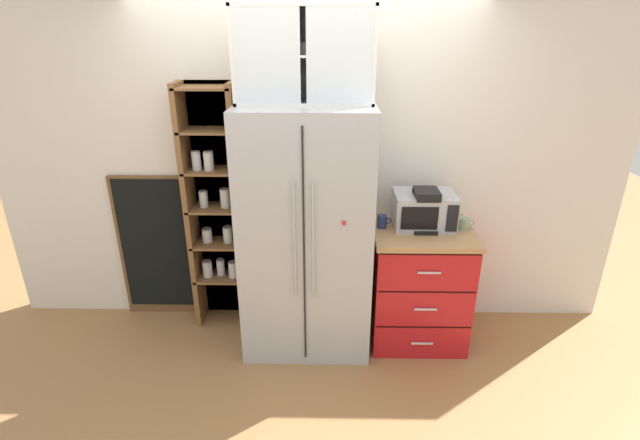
# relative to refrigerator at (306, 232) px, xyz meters

# --- Properties ---
(ground_plane) EXTENTS (10.63, 10.63, 0.00)m
(ground_plane) POSITION_rel_refrigerator_xyz_m (-0.00, 0.00, -0.92)
(ground_plane) COLOR #9E7042
(wall_back_cream) EXTENTS (4.94, 0.10, 2.55)m
(wall_back_cream) POSITION_rel_refrigerator_xyz_m (-0.00, 0.40, 0.35)
(wall_back_cream) COLOR silver
(wall_back_cream) RESTS_ON ground
(refrigerator) EXTENTS (0.93, 0.73, 1.84)m
(refrigerator) POSITION_rel_refrigerator_xyz_m (0.00, 0.00, 0.00)
(refrigerator) COLOR #ADAFB5
(refrigerator) RESTS_ON ground
(pantry_shelf_column) EXTENTS (0.46, 0.29, 1.96)m
(pantry_shelf_column) POSITION_rel_refrigerator_xyz_m (-0.72, 0.28, 0.07)
(pantry_shelf_column) COLOR brown
(pantry_shelf_column) RESTS_ON ground
(counter_cabinet) EXTENTS (0.74, 0.66, 0.93)m
(counter_cabinet) POSITION_rel_refrigerator_xyz_m (0.86, 0.04, -0.45)
(counter_cabinet) COLOR red
(counter_cabinet) RESTS_ON ground
(microwave) EXTENTS (0.44, 0.33, 0.26)m
(microwave) POSITION_rel_refrigerator_xyz_m (0.86, 0.09, 0.14)
(microwave) COLOR #ADAFB5
(microwave) RESTS_ON counter_cabinet
(coffee_maker) EXTENTS (0.17, 0.20, 0.31)m
(coffee_maker) POSITION_rel_refrigerator_xyz_m (0.86, 0.05, 0.17)
(coffee_maker) COLOR black
(coffee_maker) RESTS_ON counter_cabinet
(mug_sage) EXTENTS (0.12, 0.09, 0.08)m
(mug_sage) POSITION_rel_refrigerator_xyz_m (1.16, 0.05, 0.05)
(mug_sage) COLOR #8CA37F
(mug_sage) RESTS_ON counter_cabinet
(mug_navy) EXTENTS (0.11, 0.07, 0.10)m
(mug_navy) POSITION_rel_refrigerator_xyz_m (0.56, 0.06, 0.06)
(mug_navy) COLOR navy
(mug_navy) RESTS_ON counter_cabinet
(bottle_clear) EXTENTS (0.06, 0.06, 0.25)m
(bottle_clear) POSITION_rel_refrigerator_xyz_m (0.86, -0.01, 0.12)
(bottle_clear) COLOR silver
(bottle_clear) RESTS_ON counter_cabinet
(upper_cabinet) EXTENTS (0.89, 0.32, 0.60)m
(upper_cabinet) POSITION_rel_refrigerator_xyz_m (-0.00, 0.05, 1.22)
(upper_cabinet) COLOR silver
(upper_cabinet) RESTS_ON refrigerator
(chalkboard_menu) EXTENTS (0.60, 0.04, 1.24)m
(chalkboard_menu) POSITION_rel_refrigerator_xyz_m (-1.27, 0.33, -0.30)
(chalkboard_menu) COLOR brown
(chalkboard_menu) RESTS_ON ground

